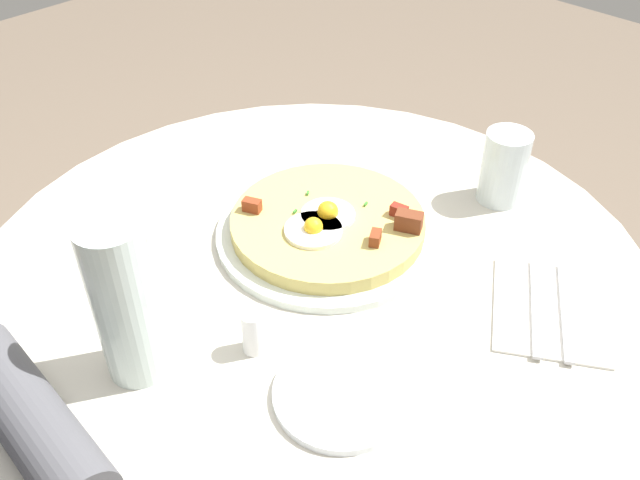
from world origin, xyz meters
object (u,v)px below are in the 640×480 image
Objects in this scene: bread_plate at (341,394)px; knife at (536,305)px; pizza_plate at (328,232)px; salt_shaker at (253,332)px; fork at (565,310)px; breakfast_pizza at (328,223)px; dining_table at (313,350)px; water_bottle at (125,302)px; water_glass at (504,167)px.

bread_plate is 0.29m from knife.
bread_plate is (-0.20, -0.21, -0.00)m from pizza_plate.
salt_shaker is at bearing -158.19° from pizza_plate.
breakfast_pizza is at bearing 74.81° from fork.
breakfast_pizza reaches higher than fork.
knife is at bearing -61.40° from dining_table.
fork is 3.03× the size of salt_shaker.
bread_plate is at bearing -126.63° from dining_table.
salt_shaker reaches higher than bread_plate.
breakfast_pizza is 0.34m from water_bottle.
dining_table is 6.02× the size of bread_plate.
breakfast_pizza is at bearing 25.53° from dining_table.
pizza_plate is at bearing 69.53° from breakfast_pizza.
dining_table is 5.16× the size of knife.
water_glass is (0.31, -0.09, 0.23)m from dining_table.
bread_plate reaches higher than fork.
pizza_plate is 0.28m from water_glass.
dining_table is 0.38m from fork.
water_bottle reaches higher than salt_shaker.
pizza_plate is 0.29m from bread_plate.
salt_shaker reaches higher than fork.
water_bottle is (-0.58, 0.11, 0.05)m from water_glass.
fork is (0.10, -0.32, -0.02)m from breakfast_pizza.
knife is (0.14, -0.26, 0.18)m from dining_table.
dining_table is at bearing 163.71° from water_glass.
salt_shaker reaches higher than knife.
knife is (0.08, -0.29, -0.02)m from breakfast_pizza.
bread_plate is 2.60× the size of salt_shaker.
fork is at bearing -73.18° from breakfast_pizza.
pizza_plate is at bearing 72.84° from knife.
pizza_plate is 0.02m from breakfast_pizza.
dining_table is at bearing -4.51° from water_bottle.
bread_plate is 0.86× the size of knife.
dining_table is 0.34m from knife.
salt_shaker is at bearing 99.44° from bread_plate.
dining_table is at bearing 86.96° from fork.
water_glass is (0.45, 0.09, 0.05)m from bread_plate.
water_bottle is (-0.40, 0.28, 0.10)m from knife.
breakfast_pizza is 1.32× the size of water_bottle.
dining_table is 15.65× the size of salt_shaker.
bread_plate is 0.13m from salt_shaker.
water_glass reaches higher than knife.
pizza_plate is 0.34m from water_bottle.
pizza_plate reaches higher than dining_table.
breakfast_pizza is at bearing 1.71° from water_bottle.
salt_shaker reaches higher than dining_table.
fork is 0.54m from water_bottle.
fork is at bearing -127.72° from water_glass.
fork and knife have the same top height.
pizza_plate is 0.23m from salt_shaker.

